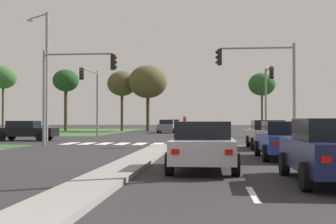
{
  "coord_description": "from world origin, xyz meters",
  "views": [
    {
      "loc": [
        2.61,
        -3.29,
        1.54
      ],
      "look_at": [
        -0.8,
        33.38,
        2.19
      ],
      "focal_mm": 47.54,
      "sensor_mm": 36.0,
      "label": 1
    }
  ],
  "objects_px": {
    "car_red_third": "(174,125)",
    "car_blue_fourth": "(284,140)",
    "car_navy_eighth": "(332,150)",
    "treeline_second": "(66,81)",
    "treeline_near": "(3,78)",
    "treeline_fourth": "(148,82)",
    "pedestrian_at_median": "(185,123)",
    "treeline_fifth": "(262,84)",
    "car_silver_fifth": "(203,145)",
    "treeline_third": "(122,84)",
    "street_lamp_second": "(45,69)",
    "traffic_signal_far_left": "(92,90)",
    "traffic_signal_near_left": "(70,80)",
    "car_beige_near": "(267,134)",
    "traffic_signal_far_right": "(268,90)",
    "traffic_signal_near_right": "(266,76)",
    "car_grey_seventh": "(167,126)",
    "car_black_sixth": "(25,130)"
  },
  "relations": [
    {
      "from": "car_red_third",
      "to": "car_blue_fourth",
      "type": "height_order",
      "value": "car_red_third"
    },
    {
      "from": "car_navy_eighth",
      "to": "treeline_second",
      "type": "xyz_separation_m",
      "value": [
        -22.99,
        49.39,
        6.12
      ]
    },
    {
      "from": "car_blue_fourth",
      "to": "treeline_near",
      "type": "relative_size",
      "value": 0.49
    },
    {
      "from": "treeline_near",
      "to": "treeline_fourth",
      "type": "bearing_deg",
      "value": -3.58
    },
    {
      "from": "pedestrian_at_median",
      "to": "treeline_fifth",
      "type": "height_order",
      "value": "treeline_fifth"
    },
    {
      "from": "pedestrian_at_median",
      "to": "treeline_fourth",
      "type": "xyz_separation_m",
      "value": [
        -5.8,
        15.83,
        5.3
      ]
    },
    {
      "from": "car_silver_fifth",
      "to": "treeline_third",
      "type": "distance_m",
      "value": 48.41
    },
    {
      "from": "car_red_third",
      "to": "car_silver_fifth",
      "type": "distance_m",
      "value": 49.49
    },
    {
      "from": "car_red_third",
      "to": "street_lamp_second",
      "type": "height_order",
      "value": "street_lamp_second"
    },
    {
      "from": "traffic_signal_far_left",
      "to": "treeline_third",
      "type": "xyz_separation_m",
      "value": [
        -1.74,
        22.21,
        2.32
      ]
    },
    {
      "from": "car_blue_fourth",
      "to": "traffic_signal_near_left",
      "type": "xyz_separation_m",
      "value": [
        -11.5,
        8.82,
        3.26
      ]
    },
    {
      "from": "car_beige_near",
      "to": "traffic_signal_far_right",
      "type": "xyz_separation_m",
      "value": [
        1.9,
        14.32,
        3.34
      ]
    },
    {
      "from": "car_beige_near",
      "to": "treeline_third",
      "type": "bearing_deg",
      "value": 112.7
    },
    {
      "from": "car_blue_fourth",
      "to": "treeline_fifth",
      "type": "relative_size",
      "value": 0.55
    },
    {
      "from": "car_blue_fourth",
      "to": "treeline_third",
      "type": "relative_size",
      "value": 0.54
    },
    {
      "from": "treeline_fifth",
      "to": "pedestrian_at_median",
      "type": "bearing_deg",
      "value": -115.39
    },
    {
      "from": "traffic_signal_near_right",
      "to": "traffic_signal_far_left",
      "type": "bearing_deg",
      "value": 140.24
    },
    {
      "from": "car_navy_eighth",
      "to": "street_lamp_second",
      "type": "xyz_separation_m",
      "value": [
        -14.34,
        18.73,
        4.26
      ]
    },
    {
      "from": "pedestrian_at_median",
      "to": "treeline_fourth",
      "type": "relative_size",
      "value": 0.21
    },
    {
      "from": "traffic_signal_near_right",
      "to": "street_lamp_second",
      "type": "xyz_separation_m",
      "value": [
        -14.72,
        3.18,
        0.91
      ]
    },
    {
      "from": "car_blue_fourth",
      "to": "treeline_second",
      "type": "height_order",
      "value": "treeline_second"
    },
    {
      "from": "traffic_signal_near_right",
      "to": "street_lamp_second",
      "type": "relative_size",
      "value": 0.67
    },
    {
      "from": "traffic_signal_far_right",
      "to": "pedestrian_at_median",
      "type": "relative_size",
      "value": 3.27
    },
    {
      "from": "traffic_signal_far_right",
      "to": "traffic_signal_near_left",
      "type": "distance_m",
      "value": 17.99
    },
    {
      "from": "car_navy_eighth",
      "to": "traffic_signal_near_right",
      "type": "height_order",
      "value": "traffic_signal_near_right"
    },
    {
      "from": "car_beige_near",
      "to": "treeline_second",
      "type": "distance_m",
      "value": 43.47
    },
    {
      "from": "car_grey_seventh",
      "to": "car_navy_eighth",
      "type": "xyz_separation_m",
      "value": [
        7.97,
        -41.05,
        0.01
      ]
    },
    {
      "from": "car_beige_near",
      "to": "car_navy_eighth",
      "type": "bearing_deg",
      "value": -90.49
    },
    {
      "from": "car_beige_near",
      "to": "car_navy_eighth",
      "type": "height_order",
      "value": "car_navy_eighth"
    },
    {
      "from": "car_blue_fourth",
      "to": "traffic_signal_near_right",
      "type": "relative_size",
      "value": 0.74
    },
    {
      "from": "traffic_signal_far_left",
      "to": "treeline_near",
      "type": "height_order",
      "value": "treeline_near"
    },
    {
      "from": "car_red_third",
      "to": "traffic_signal_near_right",
      "type": "bearing_deg",
      "value": 103.05
    },
    {
      "from": "car_black_sixth",
      "to": "car_red_third",
      "type": "bearing_deg",
      "value": 164.73
    },
    {
      "from": "car_navy_eighth",
      "to": "street_lamp_second",
      "type": "bearing_deg",
      "value": 127.45
    },
    {
      "from": "traffic_signal_near_right",
      "to": "treeline_near",
      "type": "xyz_separation_m",
      "value": [
        -32.2,
        33.18,
        3.32
      ]
    },
    {
      "from": "car_red_third",
      "to": "treeline_fifth",
      "type": "relative_size",
      "value": 0.52
    },
    {
      "from": "car_beige_near",
      "to": "traffic_signal_near_left",
      "type": "height_order",
      "value": "traffic_signal_near_left"
    },
    {
      "from": "car_grey_seventh",
      "to": "treeline_third",
      "type": "xyz_separation_m",
      "value": [
        -6.96,
        8.0,
        5.7
      ]
    },
    {
      "from": "car_navy_eighth",
      "to": "traffic_signal_far_left",
      "type": "xyz_separation_m",
      "value": [
        -13.19,
        26.84,
        3.37
      ]
    },
    {
      "from": "car_red_third",
      "to": "car_silver_fifth",
      "type": "height_order",
      "value": "car_red_third"
    },
    {
      "from": "car_silver_fifth",
      "to": "pedestrian_at_median",
      "type": "height_order",
      "value": "pedestrian_at_median"
    },
    {
      "from": "car_navy_eighth",
      "to": "car_blue_fourth",
      "type": "bearing_deg",
      "value": 90.26
    },
    {
      "from": "car_red_third",
      "to": "traffic_signal_near_left",
      "type": "relative_size",
      "value": 0.72
    },
    {
      "from": "treeline_near",
      "to": "car_beige_near",
      "type": "bearing_deg",
      "value": -48.15
    },
    {
      "from": "traffic_signal_near_left",
      "to": "traffic_signal_near_right",
      "type": "relative_size",
      "value": 0.96
    },
    {
      "from": "car_blue_fourth",
      "to": "traffic_signal_far_right",
      "type": "xyz_separation_m",
      "value": [
        2.04,
        20.66,
        3.36
      ]
    },
    {
      "from": "car_black_sixth",
      "to": "treeline_third",
      "type": "relative_size",
      "value": 0.55
    },
    {
      "from": "traffic_signal_far_left",
      "to": "car_navy_eighth",
      "type": "bearing_deg",
      "value": -63.83
    },
    {
      "from": "treeline_third",
      "to": "treeline_second",
      "type": "bearing_deg",
      "value": 177.58
    },
    {
      "from": "car_blue_fourth",
      "to": "treeline_second",
      "type": "bearing_deg",
      "value": 118.29
    }
  ]
}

